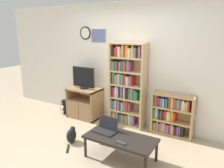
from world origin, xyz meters
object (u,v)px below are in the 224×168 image
tv_stand (84,103)px  cat (72,135)px  laptop (106,128)px  television (83,78)px  remote_near_laptop (121,143)px  penguin_figurine (64,107)px  bookshelf_short (171,115)px  coffee_table (120,139)px  bookshelf_tall (126,85)px

tv_stand → cat: (0.53, -1.08, -0.22)m
laptop → cat: (-0.73, -0.04, -0.31)m
television → remote_near_laptop: 2.16m
tv_stand → cat: size_ratio=1.58×
tv_stand → penguin_figurine: tv_stand is taller
remote_near_laptop → penguin_figurine: 2.52m
television → remote_near_laptop: bearing=-37.4°
television → laptop: bearing=-39.5°
cat → penguin_figurine: size_ratio=1.26×
bookshelf_short → cat: 1.95m
coffee_table → penguin_figurine: 2.35m
tv_stand → bookshelf_tall: bearing=8.3°
bookshelf_short → cat: bookshelf_short is taller
laptop → bookshelf_short: bearing=62.5°
bookshelf_tall → remote_near_laptop: size_ratio=10.77×
coffee_table → laptop: bearing=168.0°
bookshelf_short → tv_stand: bearing=-175.2°
remote_near_laptop → bookshelf_tall: bearing=33.2°
tv_stand → television: television is taller
bookshelf_tall → laptop: (0.24, -1.19, -0.44)m
bookshelf_tall → tv_stand: bearing=-171.7°
cat → tv_stand: bearing=102.8°
cat → penguin_figurine: (-1.08, 0.98, 0.03)m
tv_stand → remote_near_laptop: (1.66, -1.27, 0.04)m
bookshelf_short → laptop: bearing=-121.6°
laptop → penguin_figurine: bearing=156.8°
penguin_figurine → television: bearing=10.1°
bookshelf_tall → cat: bearing=-111.8°
television → coffee_table: bearing=-35.2°
coffee_table → cat: size_ratio=2.39×
bookshelf_tall → remote_near_laptop: (0.64, -1.42, -0.49)m
television → laptop: (1.26, -1.04, -0.51)m
television → bookshelf_short: (2.00, 0.17, -0.54)m
tv_stand → cat: tv_stand is taller
laptop → penguin_figurine: laptop is taller
tv_stand → penguin_figurine: (-0.56, -0.10, -0.18)m
bookshelf_short → penguin_figurine: bearing=-174.0°
remote_near_laptop → cat: size_ratio=0.35×
tv_stand → bookshelf_short: bookshelf_short is taller
cat → penguin_figurine: penguin_figurine is taller
tv_stand → cat: 1.22m
tv_stand → bookshelf_short: 2.00m
bookshelf_short → coffee_table: bookshelf_short is taller
television → coffee_table: television is taller
penguin_figurine → laptop: bearing=-27.3°
tv_stand → bookshelf_tall: (1.02, 0.15, 0.53)m
coffee_table → laptop: 0.33m
cat → penguin_figurine: bearing=124.7°
bookshelf_short → cat: size_ratio=1.75×
bookshelf_tall → laptop: 1.29m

